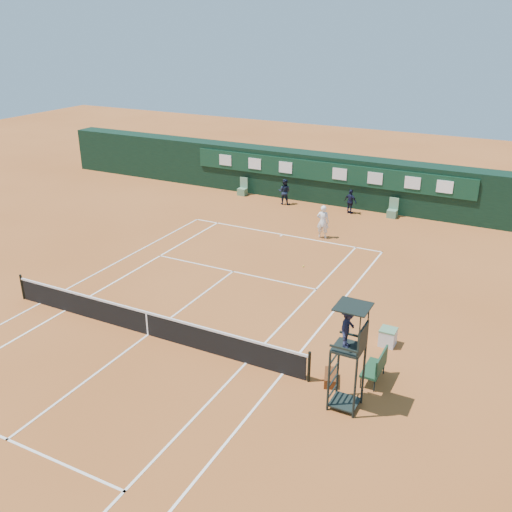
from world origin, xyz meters
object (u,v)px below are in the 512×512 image
at_px(tennis_net, 147,323).
at_px(player_bench, 377,366).
at_px(cooler, 388,337).
at_px(player, 323,222).
at_px(umpire_chair, 349,335).

relative_size(tennis_net, player_bench, 10.75).
xyz_separation_m(cooler, player, (-5.99, 9.07, 0.57)).
bearing_deg(umpire_chair, player_bench, 73.70).
relative_size(tennis_net, cooler, 20.00).
bearing_deg(player, umpire_chair, 104.63).
relative_size(player_bench, cooler, 1.86).
height_order(tennis_net, cooler, tennis_net).
bearing_deg(player_bench, umpire_chair, -106.30).
xyz_separation_m(player_bench, player, (-6.25, 11.45, 0.30)).
distance_m(tennis_net, cooler, 8.73).
xyz_separation_m(umpire_chair, player, (-5.76, 13.12, -1.56)).
relative_size(tennis_net, umpire_chair, 3.77).
height_order(umpire_chair, player_bench, umpire_chair).
bearing_deg(umpire_chair, cooler, 86.84).
height_order(tennis_net, player_bench, same).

